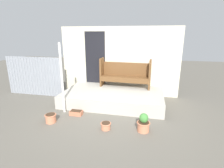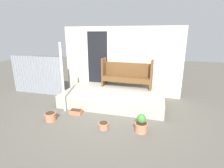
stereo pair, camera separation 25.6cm
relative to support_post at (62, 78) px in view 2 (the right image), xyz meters
The scene contains 10 objects.
ground_plane 1.70m from the support_post, ahead, with size 24.00×24.00×0.00m, color #666056.
porch_slab 1.89m from the support_post, 39.42° to the left, with size 3.37×1.93×0.41m.
house_wall 2.44m from the support_post, 58.51° to the left, with size 4.57×0.08×2.60m.
fence_corrugated 2.24m from the support_post, 146.74° to the left, with size 2.30×0.05×1.50m.
support_post is the anchor object (origin of this frame).
bench 2.37m from the support_post, 46.36° to the left, with size 1.86×0.48×1.06m.
flower_pot_left 1.15m from the support_post, 94.09° to the right, with size 0.31×0.31×0.24m.
flower_pot_middle 1.92m from the support_post, 25.45° to the right, with size 0.27×0.27×0.18m.
flower_pot_right 2.65m from the support_post, 14.05° to the right, with size 0.33×0.33×0.47m.
planter_box_rect 1.09m from the support_post, 15.49° to the right, with size 0.36×0.21×0.14m.
Camera 2 is at (1.42, -4.58, 2.33)m, focal length 28.00 mm.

